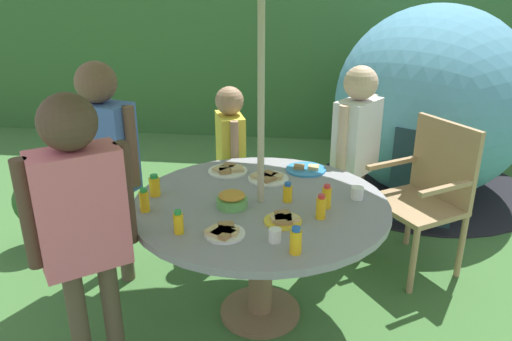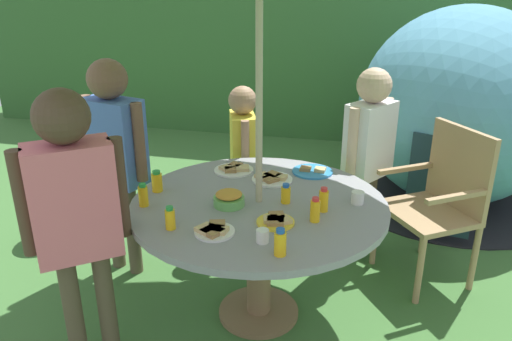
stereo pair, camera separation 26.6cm
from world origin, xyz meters
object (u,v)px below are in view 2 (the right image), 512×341
Objects in this scene: wooden_chair at (441,196)px; child_in_yellow_shirt at (243,144)px; plate_far_right at (272,178)px; juice_bottle_spot_a at (324,200)px; cup_near at (263,236)px; child_in_pink_shirt at (74,201)px; juice_bottle_front_edge at (170,218)px; plate_mid_left at (214,230)px; juice_bottle_near_left at (280,243)px; plate_center_front at (276,221)px; child_in_white_shirt at (369,140)px; juice_bottle_spot_b at (143,196)px; plate_far_left at (313,171)px; juice_bottle_center_back at (286,194)px; plate_back_edge at (234,169)px; juice_bottle_near_right at (315,210)px; snack_bowl at (229,198)px; juice_bottle_mid_right at (157,182)px; child_in_blue_shirt at (114,142)px; dome_tent at (459,107)px; potted_plant at (61,199)px; cup_far at (358,198)px; garden_table at (259,222)px.

wooden_chair is 0.86× the size of child_in_yellow_shirt.
juice_bottle_spot_a is (0.34, -0.34, 0.05)m from plate_far_right.
cup_near is at bearing -81.67° from plate_far_right.
juice_bottle_front_edge is (0.38, 0.17, -0.13)m from child_in_pink_shirt.
plate_mid_left is 0.36m from juice_bottle_near_left.
plate_far_right and plate_center_front have the same top height.
plate_mid_left is (-0.68, -1.25, -0.10)m from child_in_white_shirt.
plate_center_front is 0.71m from juice_bottle_spot_b.
plate_far_left and plate_far_right have the same top height.
plate_center_front is at bearing -97.21° from plate_far_left.
juice_bottle_near_left reaches higher than juice_bottle_center_back.
child_in_yellow_shirt reaches higher than juice_bottle_near_left.
plate_back_edge is at bearing 160.44° from plate_far_right.
juice_bottle_spot_b is (-0.79, 0.32, -0.00)m from juice_bottle_near_left.
plate_mid_left is 0.50m from juice_bottle_near_right.
juice_bottle_spot_b is at bearing -170.46° from juice_bottle_spot_a.
juice_bottle_spot_a reaches higher than juice_bottle_near_left.
snack_bowl is (-0.70, -0.94, -0.08)m from child_in_white_shirt.
juice_bottle_mid_right reaches higher than juice_bottle_front_edge.
cup_near is (-0.02, -0.19, 0.02)m from plate_center_front.
child_in_blue_shirt reaches higher than plate_far_left.
juice_bottle_mid_right is 1.05× the size of juice_bottle_front_edge.
child_in_pink_shirt is (0.26, -0.84, 0.01)m from child_in_blue_shirt.
child_in_pink_shirt is (-2.00, -2.62, 0.09)m from dome_tent.
plate_mid_left is at bearing -81.15° from plate_back_edge.
child_in_blue_shirt is 1.09m from plate_mid_left.
snack_bowl is 0.42m from plate_far_right.
child_in_blue_shirt reaches higher than child_in_yellow_shirt.
potted_plant is 2.29m from cup_far.
dome_tent reaches higher than garden_table.
child_in_blue_shirt is 0.49m from juice_bottle_mid_right.
dome_tent reaches higher than juice_bottle_center_back.
juice_bottle_spot_a is at bearing 36.72° from plate_mid_left.
child_in_white_shirt is 1.42m from plate_mid_left.
child_in_yellow_shirt is at bearing 36.20° from child_in_pink_shirt.
plate_mid_left is 1.50× the size of juice_bottle_near_right.
plate_mid_left is at bearing -23.84° from juice_bottle_spot_b.
child_in_white_shirt is at bearing 69.00° from plate_center_front.
dome_tent is 18.49× the size of juice_bottle_near_right.
plate_mid_left is at bearing 4.33° from child_in_white_shirt.
child_in_yellow_shirt is (-1.60, -1.17, -0.08)m from dome_tent.
juice_bottle_near_right is at bearing 72.82° from juice_bottle_near_left.
child_in_white_shirt is 5.32× the size of plate_far_left.
snack_bowl is 0.49m from plate_back_edge.
juice_bottle_near_right reaches higher than juice_bottle_front_edge.
plate_far_left is 0.28m from plate_far_right.
plate_mid_left is (0.02, -0.31, -0.02)m from snack_bowl.
snack_bowl is 0.68m from cup_far.
juice_bottle_mid_right is (-0.58, 0.00, 0.18)m from garden_table.
dome_tent is 2.55m from plate_center_front.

